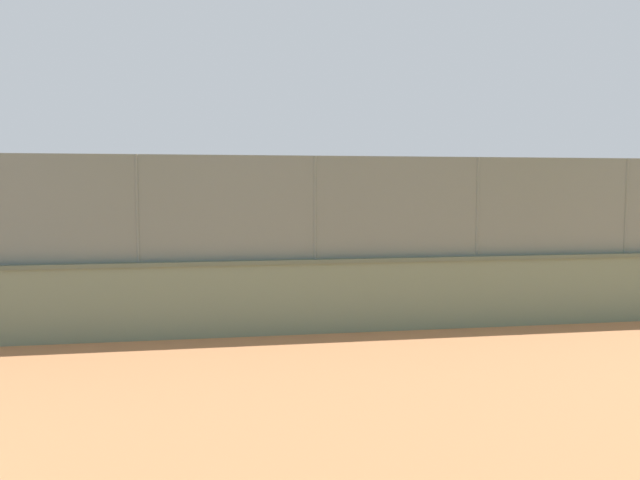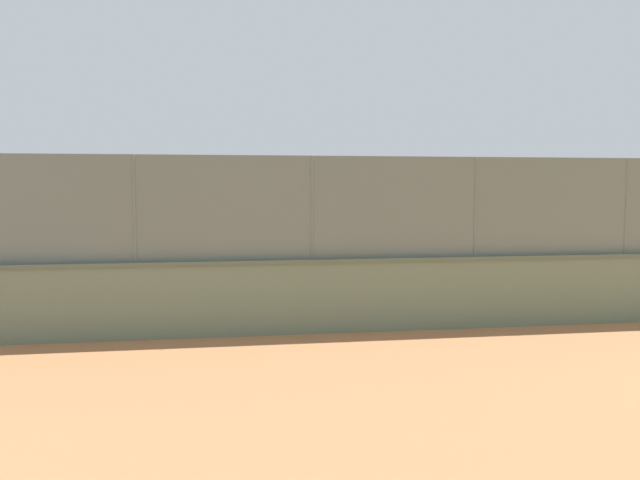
% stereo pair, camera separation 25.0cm
% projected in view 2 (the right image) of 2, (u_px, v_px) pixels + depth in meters
% --- Properties ---
extents(ground_plane, '(260.00, 260.00, 0.00)m').
position_uv_depth(ground_plane, '(342.00, 264.00, 23.60)').
color(ground_plane, '#B27247').
extents(perimeter_wall, '(23.73, 1.12, 1.45)m').
position_uv_depth(perimeter_wall, '(395.00, 293.00, 12.81)').
color(perimeter_wall, slate).
rests_on(perimeter_wall, ground_plane).
extents(fence_panel_on_wall, '(23.31, 0.75, 1.99)m').
position_uv_depth(fence_panel_on_wall, '(395.00, 207.00, 12.67)').
color(fence_panel_on_wall, slate).
rests_on(fence_panel_on_wall, perimeter_wall).
extents(player_at_service_line, '(1.09, 0.85, 1.62)m').
position_uv_depth(player_at_service_line, '(319.00, 257.00, 17.32)').
color(player_at_service_line, black).
rests_on(player_at_service_line, ground_plane).
extents(player_crossing_court, '(0.94, 0.95, 1.59)m').
position_uv_depth(player_crossing_court, '(271.00, 249.00, 19.64)').
color(player_crossing_court, navy).
rests_on(player_crossing_court, ground_plane).
extents(sports_ball, '(0.08, 0.08, 0.08)m').
position_uv_depth(sports_ball, '(355.00, 243.00, 15.90)').
color(sports_ball, orange).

